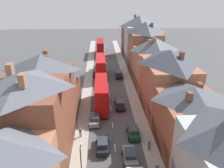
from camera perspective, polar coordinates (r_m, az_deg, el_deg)
pavement_left at (r=55.99m, az=-6.26°, el=0.54°), size 2.20×104.00×0.14m
pavement_right at (r=56.33m, az=4.15°, el=0.76°), size 2.20×104.00×0.14m
centre_line_dashes at (r=54.10m, az=-0.96°, el=-0.19°), size 0.14×97.80×0.01m
terrace_row_left at (r=27.98m, az=-20.32°, el=-11.59°), size 8.00×40.99×14.08m
terrace_row_right at (r=47.12m, az=11.84°, el=3.85°), size 8.00×81.85×15.01m
double_decker_bus_lead at (r=58.93m, az=-2.98°, el=4.62°), size 2.74×10.80×5.30m
double_decker_bus_mid_street at (r=80.82m, az=-3.11°, el=9.55°), size 2.74×10.80×5.30m
double_decker_bus_far_approaching at (r=42.78m, az=-2.80°, el=-2.50°), size 2.74×10.80×5.30m
car_near_blue at (r=60.14m, az=-4.18°, el=2.95°), size 1.90×4.16×1.62m
car_parked_left_a at (r=58.71m, az=1.87°, el=2.52°), size 1.90×4.21×1.65m
car_parked_right_a at (r=30.75m, az=4.70°, el=-18.20°), size 1.90×3.86×1.70m
car_mid_black at (r=35.24m, az=5.64°, el=-12.32°), size 1.90×3.82×1.61m
car_parked_left_b at (r=38.27m, az=-4.60°, el=-9.15°), size 1.90×4.00×1.66m
car_mid_white at (r=43.24m, az=2.07°, el=-5.18°), size 1.90×4.51×1.58m
car_far_grey at (r=32.60m, az=-2.46°, el=-15.50°), size 1.90×4.16×1.60m
pedestrian_mid_left at (r=32.66m, az=9.75°, el=-15.28°), size 0.36×0.22×1.61m
pedestrian_mid_right at (r=35.01m, az=-8.27°, el=-12.28°), size 0.36×0.22×1.61m
street_lamp at (r=26.20m, az=-8.02°, el=-20.04°), size 0.20×1.12×5.50m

